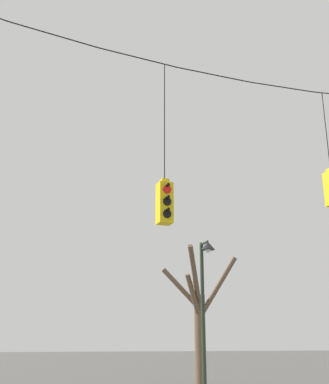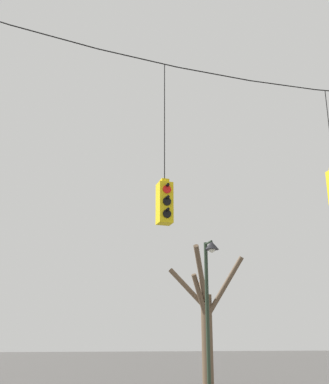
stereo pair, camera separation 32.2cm
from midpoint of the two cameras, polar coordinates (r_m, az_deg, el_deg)
span_wire at (r=13.62m, az=6.67°, el=14.46°), size 15.01×0.03×0.65m
traffic_light_near_right_pole at (r=11.48m, az=0.80°, el=-1.13°), size 0.34×0.58×4.30m
street_lamp at (r=15.62m, az=5.95°, el=-10.61°), size 0.45×0.78×4.80m
bare_tree at (r=20.78m, az=5.40°, el=-14.62°), size 2.87×3.74×5.38m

